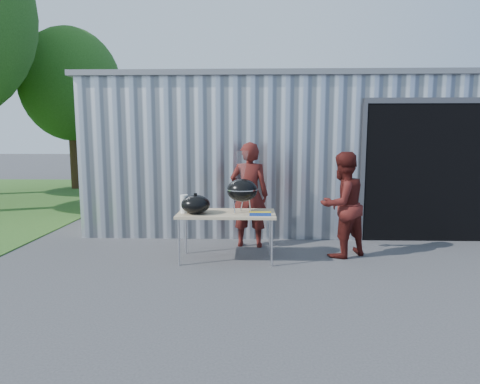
{
  "coord_description": "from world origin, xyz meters",
  "views": [
    {
      "loc": [
        0.04,
        -5.66,
        1.9
      ],
      "look_at": [
        -0.14,
        0.58,
        1.05
      ],
      "focal_mm": 30.0,
      "sensor_mm": 36.0,
      "label": 1
    }
  ],
  "objects_px": {
    "kettle_grill": "(242,186)",
    "person_cook": "(249,195)",
    "folding_table": "(226,215)",
    "person_bystander": "(342,205)"
  },
  "relations": [
    {
      "from": "folding_table",
      "to": "person_cook",
      "type": "relative_size",
      "value": 0.82
    },
    {
      "from": "folding_table",
      "to": "person_bystander",
      "type": "bearing_deg",
      "value": 7.88
    },
    {
      "from": "person_bystander",
      "to": "person_cook",
      "type": "bearing_deg",
      "value": -51.09
    },
    {
      "from": "kettle_grill",
      "to": "person_cook",
      "type": "relative_size",
      "value": 0.52
    },
    {
      "from": "folding_table",
      "to": "person_bystander",
      "type": "xyz_separation_m",
      "value": [
        1.83,
        0.25,
        0.13
      ]
    },
    {
      "from": "kettle_grill",
      "to": "person_bystander",
      "type": "bearing_deg",
      "value": 7.96
    },
    {
      "from": "kettle_grill",
      "to": "person_bystander",
      "type": "height_order",
      "value": "kettle_grill"
    },
    {
      "from": "kettle_grill",
      "to": "person_cook",
      "type": "bearing_deg",
      "value": 82.2
    },
    {
      "from": "person_cook",
      "to": "person_bystander",
      "type": "bearing_deg",
      "value": 165.81
    },
    {
      "from": "person_cook",
      "to": "person_bystander",
      "type": "distance_m",
      "value": 1.58
    }
  ]
}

